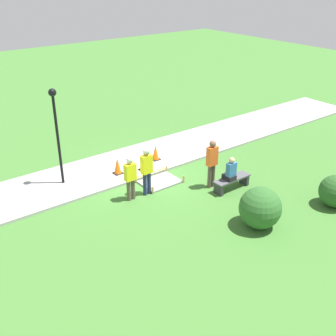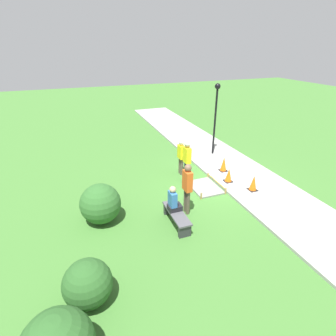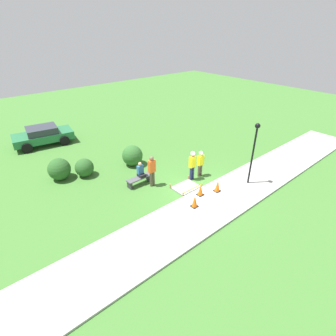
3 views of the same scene
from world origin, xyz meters
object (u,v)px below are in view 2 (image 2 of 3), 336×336
Objects in this scene: traffic_cone_far_patch at (229,175)px; bystander_in_orange_shirt at (187,186)px; park_bench at (177,216)px; person_seated_on_bench at (173,201)px; lamppost_near at (216,109)px; traffic_cone_sidewalk_edge at (224,164)px; traffic_cone_near_patch at (253,183)px; worker_supervisor at (187,157)px; worker_assistant at (181,154)px.

bystander_in_orange_shirt reaches higher than traffic_cone_far_patch.
park_bench is 0.52m from person_seated_on_bench.
traffic_cone_far_patch is 3.78m from lamppost_near.
lamppost_near reaches higher than traffic_cone_sidewalk_edge.
park_bench is 1.70× the size of person_seated_on_bench.
worker_supervisor is (1.86, 2.07, 0.70)m from traffic_cone_near_patch.
traffic_cone_sidewalk_edge is 0.75× the size of person_seated_on_bench.
worker_assistant is 0.46× the size of lamppost_near.
bystander_in_orange_shirt is at bearing 117.29° from traffic_cone_far_patch.
bystander_in_orange_shirt reaches higher than traffic_cone_near_patch.
worker_supervisor is at bearing -24.21° from bystander_in_orange_shirt.
traffic_cone_near_patch is at bearing -141.10° from worker_assistant.
traffic_cone_near_patch is 3.30m from worker_assistant.
worker_supervisor reaches higher than traffic_cone_sidewalk_edge.
person_seated_on_bench is 0.25× the size of lamppost_near.
park_bench is at bearing -162.89° from person_seated_on_bench.
worker_assistant reaches higher than traffic_cone_far_patch.
worker_assistant reaches higher than traffic_cone_near_patch.
worker_assistant is at bearing -19.44° from bystander_in_orange_shirt.
lamppost_near is at bearing -6.02° from traffic_cone_near_patch.
park_bench is at bearing 102.91° from traffic_cone_near_patch.
traffic_cone_near_patch is 3.73m from park_bench.
worker_assistant reaches higher than park_bench.
worker_assistant is at bearing 120.48° from lamppost_near.
person_seated_on_bench is 0.48× the size of bystander_in_orange_shirt.
worker_assistant is at bearing -25.39° from park_bench.
worker_supervisor reaches higher than traffic_cone_far_patch.
bystander_in_orange_shirt reaches higher than park_bench.
traffic_cone_far_patch is at bearing -62.71° from bystander_in_orange_shirt.
traffic_cone_sidewalk_edge reaches higher than traffic_cone_near_patch.
lamppost_near is (1.45, -2.46, 1.51)m from worker_assistant.
worker_assistant is (3.36, -1.60, 0.66)m from park_bench.
park_bench is 0.91× the size of worker_assistant.
traffic_cone_near_patch reaches higher than park_bench.
park_bench is at bearing 154.61° from worker_assistant.
traffic_cone_sidewalk_edge is (0.97, -0.35, 0.04)m from traffic_cone_far_patch.
traffic_cone_near_patch is 3.77m from person_seated_on_bench.
bystander_in_orange_shirt reaches higher than person_seated_on_bench.
person_seated_on_bench is at bearing 152.77° from worker_assistant.
bystander_in_orange_shirt reaches higher than worker_assistant.
traffic_cone_sidewalk_edge is 0.19× the size of lamppost_near.
worker_supervisor is 2.41m from bystander_in_orange_shirt.
traffic_cone_near_patch is at bearing -83.73° from bystander_in_orange_shirt.
traffic_cone_far_patch is at bearing 162.66° from lamppost_near.
worker_supervisor reaches higher than park_bench.
worker_supervisor is 1.11× the size of worker_assistant.
traffic_cone_sidewalk_edge is at bearing -51.32° from park_bench.
worker_supervisor is at bearing -30.27° from park_bench.
park_bench is 3.78m from worker_assistant.
worker_supervisor is at bearing 130.43° from lamppost_near.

